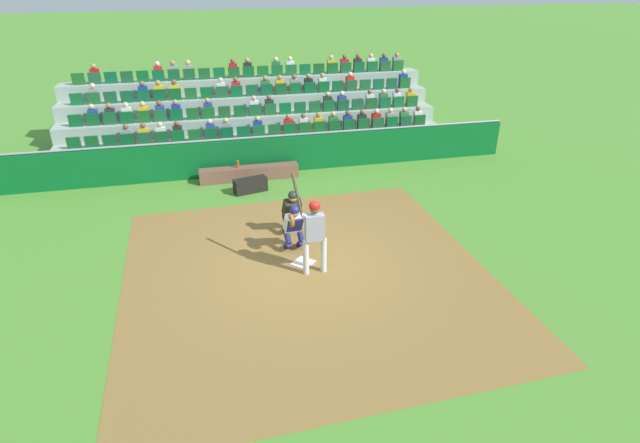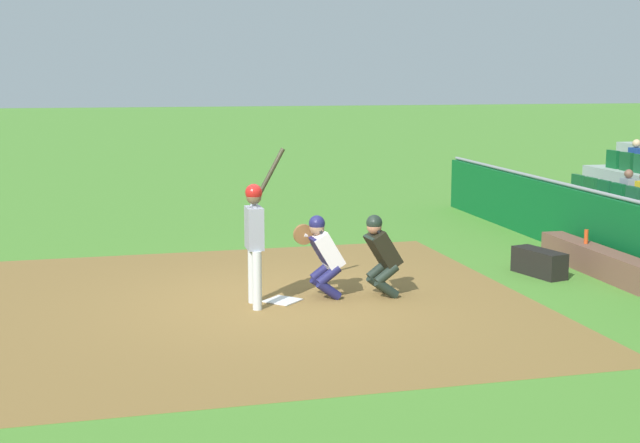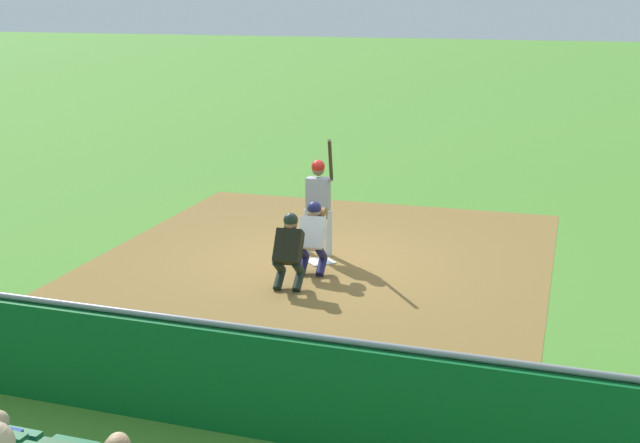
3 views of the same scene
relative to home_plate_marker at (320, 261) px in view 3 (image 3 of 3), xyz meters
name	(u,v)px [view 3 (image 3 of 3)]	position (x,y,z in m)	size (l,w,h in m)	color
ground_plane	(320,262)	(0.00, 0.00, -0.02)	(160.00, 160.00, 0.00)	#4E8B30
infield_dirt_patch	(329,254)	(0.00, 0.50, -0.01)	(7.94, 8.14, 0.01)	olive
home_plate_marker	(320,261)	(0.00, 0.00, 0.00)	(0.44, 0.44, 0.02)	white
batter_at_plate	(319,196)	(-0.17, 0.42, 1.08)	(0.67, 0.64, 2.23)	silver
catcher_crouching	(314,233)	(0.09, -0.62, 0.69)	(0.49, 0.73, 1.26)	navy
home_plate_umpire	(289,248)	(-0.02, -1.47, 0.67)	(0.49, 0.53, 1.25)	#1E2A22
dugout_wall	(149,366)	(0.00, -5.97, 0.58)	(16.72, 0.24, 1.25)	#0B5A24
dugout_bench	(225,385)	(0.66, -5.42, 0.20)	(3.14, 0.40, 0.44)	brown
water_bottle_on_bench	(252,362)	(1.01, -5.41, 0.55)	(0.07, 0.07, 0.24)	#D2461B
equipment_duffel_bag	(264,353)	(0.74, -4.43, 0.20)	(1.00, 0.36, 0.43)	black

